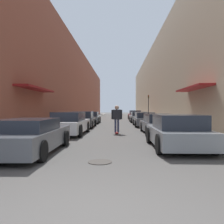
{
  "coord_description": "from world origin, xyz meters",
  "views": [
    {
      "loc": [
        0.34,
        -2.88,
        1.56
      ],
      "look_at": [
        -0.11,
        11.11,
        1.37
      ],
      "focal_mm": 35.0,
      "sensor_mm": 36.0,
      "label": 1
    }
  ],
  "objects_px": {
    "traffic_light": "(148,104)",
    "manhole_cover": "(100,162)",
    "parked_car_left_3": "(91,118)",
    "parked_car_left_1": "(70,124)",
    "parked_car_right_4": "(135,115)",
    "parked_car_right_2": "(144,120)",
    "parked_car_right_0": "(177,132)",
    "parked_car_right_3": "(138,117)",
    "parked_car_left_2": "(82,120)",
    "skateboarder": "(117,116)",
    "parked_car_left_0": "(31,136)",
    "parked_car_right_1": "(158,124)"
  },
  "relations": [
    {
      "from": "traffic_light",
      "to": "parked_car_right_3",
      "type": "bearing_deg",
      "value": -110.32
    },
    {
      "from": "parked_car_left_2",
      "to": "parked_car_right_3",
      "type": "bearing_deg",
      "value": 53.82
    },
    {
      "from": "parked_car_left_1",
      "to": "parked_car_left_2",
      "type": "xyz_separation_m",
      "value": [
        -0.09,
        5.14,
        -0.02
      ]
    },
    {
      "from": "parked_car_left_3",
      "to": "manhole_cover",
      "type": "bearing_deg",
      "value": -81.72
    },
    {
      "from": "parked_car_right_3",
      "to": "manhole_cover",
      "type": "height_order",
      "value": "parked_car_right_3"
    },
    {
      "from": "parked_car_left_1",
      "to": "traffic_light",
      "type": "bearing_deg",
      "value": 67.77
    },
    {
      "from": "parked_car_left_0",
      "to": "parked_car_right_4",
      "type": "relative_size",
      "value": 1.02
    },
    {
      "from": "parked_car_left_1",
      "to": "parked_car_right_4",
      "type": "height_order",
      "value": "parked_car_left_1"
    },
    {
      "from": "parked_car_left_1",
      "to": "skateboarder",
      "type": "height_order",
      "value": "skateboarder"
    },
    {
      "from": "parked_car_left_0",
      "to": "parked_car_left_2",
      "type": "relative_size",
      "value": 1.1
    },
    {
      "from": "parked_car_left_0",
      "to": "parked_car_right_4",
      "type": "xyz_separation_m",
      "value": [
        5.46,
        24.3,
        0.06
      ]
    },
    {
      "from": "parked_car_left_1",
      "to": "parked_car_right_4",
      "type": "xyz_separation_m",
      "value": [
        5.34,
        18.67,
        -0.01
      ]
    },
    {
      "from": "parked_car_right_3",
      "to": "manhole_cover",
      "type": "xyz_separation_m",
      "value": [
        -2.84,
        -19.45,
        -0.59
      ]
    },
    {
      "from": "parked_car_right_4",
      "to": "parked_car_left_1",
      "type": "bearing_deg",
      "value": -105.97
    },
    {
      "from": "parked_car_left_3",
      "to": "skateboarder",
      "type": "bearing_deg",
      "value": -73.52
    },
    {
      "from": "parked_car_right_3",
      "to": "traffic_light",
      "type": "bearing_deg",
      "value": 69.68
    },
    {
      "from": "parked_car_left_0",
      "to": "traffic_light",
      "type": "height_order",
      "value": "traffic_light"
    },
    {
      "from": "parked_car_right_3",
      "to": "skateboarder",
      "type": "xyz_separation_m",
      "value": [
        -2.42,
        -12.01,
        0.5
      ]
    },
    {
      "from": "parked_car_right_1",
      "to": "parked_car_left_3",
      "type": "bearing_deg",
      "value": 118.86
    },
    {
      "from": "parked_car_left_3",
      "to": "parked_car_right_3",
      "type": "height_order",
      "value": "parked_car_left_3"
    },
    {
      "from": "parked_car_right_0",
      "to": "skateboarder",
      "type": "relative_size",
      "value": 2.29
    },
    {
      "from": "parked_car_left_3",
      "to": "parked_car_right_4",
      "type": "bearing_deg",
      "value": 56.52
    },
    {
      "from": "parked_car_right_2",
      "to": "parked_car_right_0",
      "type": "bearing_deg",
      "value": -89.88
    },
    {
      "from": "parked_car_left_2",
      "to": "skateboarder",
      "type": "xyz_separation_m",
      "value": [
        2.98,
        -4.63,
        0.46
      ]
    },
    {
      "from": "parked_car_right_1",
      "to": "manhole_cover",
      "type": "bearing_deg",
      "value": -112.07
    },
    {
      "from": "parked_car_right_4",
      "to": "manhole_cover",
      "type": "bearing_deg",
      "value": -96.4
    },
    {
      "from": "parked_car_left_3",
      "to": "traffic_light",
      "type": "relative_size",
      "value": 1.16
    },
    {
      "from": "parked_car_left_1",
      "to": "skateboarder",
      "type": "relative_size",
      "value": 2.58
    },
    {
      "from": "parked_car_left_2",
      "to": "traffic_light",
      "type": "distance_m",
      "value": 14.49
    },
    {
      "from": "parked_car_right_4",
      "to": "skateboarder",
      "type": "distance_m",
      "value": 18.33
    },
    {
      "from": "parked_car_left_0",
      "to": "parked_car_left_3",
      "type": "distance_m",
      "value": 16.12
    },
    {
      "from": "parked_car_left_3",
      "to": "manhole_cover",
      "type": "distance_m",
      "value": 17.62
    },
    {
      "from": "traffic_light",
      "to": "manhole_cover",
      "type": "bearing_deg",
      "value": -100.88
    },
    {
      "from": "traffic_light",
      "to": "parked_car_right_1",
      "type": "bearing_deg",
      "value": -95.72
    },
    {
      "from": "manhole_cover",
      "to": "traffic_light",
      "type": "relative_size",
      "value": 0.2
    },
    {
      "from": "parked_car_left_3",
      "to": "parked_car_right_4",
      "type": "relative_size",
      "value": 0.89
    },
    {
      "from": "parked_car_right_1",
      "to": "parked_car_left_0",
      "type": "bearing_deg",
      "value": -132.54
    },
    {
      "from": "parked_car_right_3",
      "to": "manhole_cover",
      "type": "relative_size",
      "value": 6.83
    },
    {
      "from": "parked_car_left_1",
      "to": "manhole_cover",
      "type": "height_order",
      "value": "parked_car_left_1"
    },
    {
      "from": "traffic_light",
      "to": "parked_car_left_3",
      "type": "bearing_deg",
      "value": -135.66
    },
    {
      "from": "parked_car_right_4",
      "to": "manhole_cover",
      "type": "xyz_separation_m",
      "value": [
        -2.87,
        -25.6,
        -0.65
      ]
    },
    {
      "from": "parked_car_right_3",
      "to": "parked_car_right_2",
      "type": "bearing_deg",
      "value": -90.03
    },
    {
      "from": "parked_car_left_0",
      "to": "parked_car_right_1",
      "type": "xyz_separation_m",
      "value": [
        5.58,
        6.08,
        0.01
      ]
    },
    {
      "from": "skateboarder",
      "to": "manhole_cover",
      "type": "height_order",
      "value": "skateboarder"
    },
    {
      "from": "parked_car_right_1",
      "to": "parked_car_right_3",
      "type": "xyz_separation_m",
      "value": [
        -0.16,
        12.07,
        -0.01
      ]
    },
    {
      "from": "parked_car_left_3",
      "to": "parked_car_left_1",
      "type": "bearing_deg",
      "value": -89.65
    },
    {
      "from": "parked_car_left_3",
      "to": "parked_car_right_3",
      "type": "xyz_separation_m",
      "value": [
        5.37,
        2.03,
        -0.02
      ]
    },
    {
      "from": "parked_car_right_0",
      "to": "parked_car_right_4",
      "type": "height_order",
      "value": "parked_car_right_4"
    },
    {
      "from": "parked_car_left_1",
      "to": "parked_car_left_2",
      "type": "relative_size",
      "value": 1.12
    },
    {
      "from": "parked_car_left_2",
      "to": "parked_car_right_2",
      "type": "height_order",
      "value": "parked_car_left_2"
    }
  ]
}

